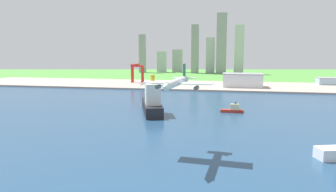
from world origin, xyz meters
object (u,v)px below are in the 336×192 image
warehouse_annex (328,81)px  cargo_ship (152,102)px  warehouse_main (242,80)px  port_crane_red (137,69)px  airplane_landing (177,83)px  tugboat_small (233,109)px

warehouse_annex → cargo_ship: bearing=-129.7°
warehouse_annex → warehouse_main: bearing=-156.2°
cargo_ship → warehouse_annex: bearing=50.3°
cargo_ship → warehouse_main: 237.05m
port_crane_red → warehouse_main: 184.41m
airplane_landing → tugboat_small: bearing=76.2°
airplane_landing → warehouse_annex: 440.84m
port_crane_red → warehouse_main: (181.54, -29.28, -13.88)m
tugboat_small → port_crane_red: 285.04m
airplane_landing → warehouse_main: size_ratio=0.75×
port_crane_red → warehouse_main: size_ratio=0.76×
port_crane_red → warehouse_annex: bearing=6.0°
port_crane_red → warehouse_main: port_crane_red is taller
warehouse_main → warehouse_annex: size_ratio=1.71×
tugboat_small → warehouse_main: size_ratio=0.35×
airplane_landing → port_crane_red: bearing=110.3°
airplane_landing → warehouse_annex: size_ratio=1.28×
cargo_ship → port_crane_red: (-90.82, 248.26, 16.44)m
warehouse_main → tugboat_small: bearing=-94.6°
airplane_landing → warehouse_annex: (192.00, 395.50, -32.48)m
airplane_landing → cargo_ship: 124.64m
port_crane_red → warehouse_annex: (325.54, 34.16, -18.55)m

